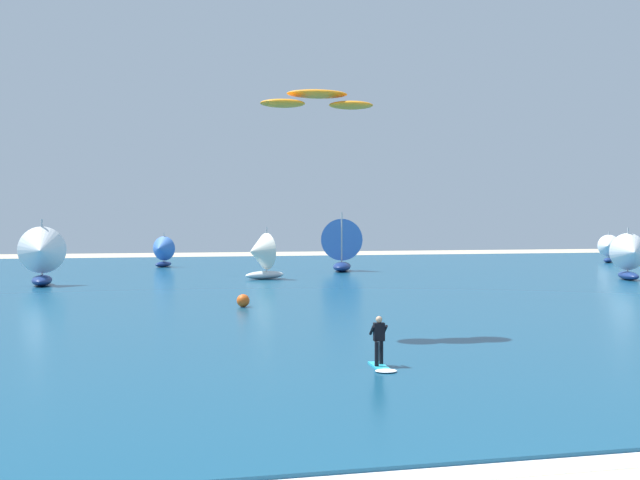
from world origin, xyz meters
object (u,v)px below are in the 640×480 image
sailboat_mid_left (343,244)px  kite (317,100)px  sailboat_near_shore (608,248)px  sailboat_anchored_offshore (41,256)px  marker_buoy (243,301)px  kitesurfer (380,349)px  sailboat_far_left (259,256)px  sailboat_center_horizon (631,256)px  sailboat_heeled_over (161,251)px

sailboat_mid_left → kite: bearing=-106.1°
kite → sailboat_near_shore: bearing=46.5°
sailboat_anchored_offshore → sailboat_near_shore: sailboat_anchored_offshore is taller
kite → sailboat_near_shore: 65.93m
kite → marker_buoy: bearing=98.5°
kitesurfer → sailboat_near_shore: bearing=50.9°
sailboat_near_shore → marker_buoy: 59.08m
sailboat_mid_left → marker_buoy: (-13.27, -28.91, -2.22)m
kite → sailboat_anchored_offshore: size_ratio=0.98×
marker_buoy → sailboat_near_shore: bearing=37.7°
sailboat_anchored_offshore → sailboat_far_left: bearing=9.9°
kitesurfer → sailboat_near_shore: 70.63m
sailboat_center_horizon → sailboat_near_shore: 27.45m
kitesurfer → sailboat_center_horizon: (30.90, 30.98, 1.36)m
sailboat_center_horizon → marker_buoy: 35.32m
sailboat_center_horizon → sailboat_far_left: bearing=165.3°
sailboat_heeled_over → sailboat_center_horizon: bearing=-35.9°
kitesurfer → sailboat_near_shore: sailboat_near_shore is taller
sailboat_anchored_offshore → sailboat_center_horizon: bearing=-5.9°
sailboat_heeled_over → sailboat_far_left: size_ratio=0.84×
kitesurfer → sailboat_anchored_offshore: bearing=112.7°
kite → sailboat_mid_left: 42.49m
sailboat_anchored_offshore → sailboat_far_left: sailboat_anchored_offshore is taller
kitesurfer → marker_buoy: size_ratio=2.74×
sailboat_anchored_offshore → sailboat_far_left: size_ratio=1.15×
kitesurfer → sailboat_near_shore: (44.58, 54.77, 1.05)m
kitesurfer → sailboat_far_left: 38.67m
kitesurfer → marker_buoy: 18.79m
sailboat_mid_left → sailboat_far_left: sailboat_mid_left is taller
sailboat_far_left → marker_buoy: bearing=-101.0°
kite → sailboat_far_left: size_ratio=1.13×
kite → marker_buoy: kite is taller
kitesurfer → sailboat_mid_left: (11.11, 47.58, 1.98)m
sailboat_far_left → sailboat_near_shore: sailboat_far_left is taller
sailboat_center_horizon → sailboat_near_shore: bearing=60.1°
sailboat_mid_left → sailboat_near_shore: sailboat_mid_left is taller
kitesurfer → kite: bearing=93.7°
sailboat_mid_left → sailboat_anchored_offshore: 28.63m
kitesurfer → marker_buoy: (-2.16, 18.66, -0.24)m
kite → sailboat_center_horizon: kite is taller
marker_buoy → kite: bearing=-81.5°
sailboat_heeled_over → sailboat_far_left: sailboat_far_left is taller
sailboat_far_left → marker_buoy: size_ratio=5.92×
sailboat_heeled_over → sailboat_near_shore: 50.44m
kite → sailboat_far_left: kite is taller
sailboat_far_left → marker_buoy: (-3.87, -19.95, -1.60)m
kite → marker_buoy: (-1.69, 11.32, -9.49)m
sailboat_center_horizon → sailboat_far_left: (-29.20, 7.63, -0.00)m
sailboat_center_horizon → sailboat_heeled_over: sailboat_center_horizon is taller
sailboat_mid_left → sailboat_anchored_offshore: sailboat_mid_left is taller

